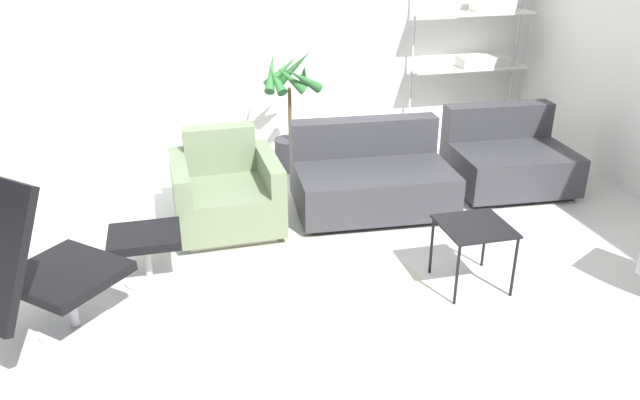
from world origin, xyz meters
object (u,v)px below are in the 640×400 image
Objects in this scene: couch_second at (507,160)px; side_table at (474,231)px; ottoman at (146,245)px; potted_plant at (290,117)px; armchair_red at (226,194)px; shelf_unit at (482,33)px; lounge_chair at (4,248)px; couch_low at (371,180)px.

side_table is (-1.09, -1.49, 0.14)m from couch_second.
couch_second reaches higher than ottoman.
potted_plant is at bearing 107.10° from side_table.
shelf_unit reaches higher than armchair_red.
couch_second is at bearing 65.31° from lounge_chair.
lounge_chair is at bearing -128.71° from potted_plant.
armchair_red is 0.70× the size of potted_plant.
potted_plant is (1.38, 1.83, 0.27)m from ottoman.
shelf_unit is at bearing 78.00° from lounge_chair.
side_table reaches higher than ottoman.
shelf_unit is (0.35, 1.37, 0.91)m from couch_second.
ottoman is 2.31m from potted_plant.
side_table is (2.79, 0.12, -0.31)m from lounge_chair.
lounge_chair is 0.68× the size of shelf_unit.
shelf_unit is (4.24, 2.98, 0.46)m from lounge_chair.
armchair_red is (0.62, 0.68, 0.02)m from ottoman.
side_table is 3.29m from shelf_unit.
lounge_chair is at bearing 33.65° from couch_low.
couch_low is at bearing 9.54° from couch_second.
couch_second reaches higher than side_table.
potted_plant is 2.32m from shelf_unit.
armchair_red is at bearing 139.67° from side_table.
ottoman is at bearing 164.21° from side_table.
ottoman is 0.41× the size of potted_plant.
lounge_chair reaches higher than side_table.
couch_low is 0.75× the size of shelf_unit.
armchair_red reaches higher than couch_low.
armchair_red is 1.85× the size of side_table.
couch_second is 2.09m from potted_plant.
shelf_unit is at bearing 63.24° from side_table.
armchair_red reaches higher than ottoman.
lounge_chair reaches higher than potted_plant.
lounge_chair is 2.52× the size of ottoman.
ottoman is at bearing 25.40° from couch_low.
lounge_chair is at bearing -177.61° from side_table.
couch_second is 0.61× the size of shelf_unit.
side_table is (1.51, -1.28, 0.12)m from armchair_red.
shelf_unit reaches higher than ottoman.
armchair_red is 1.40m from potted_plant.
lounge_chair is 1.08m from ottoman.
potted_plant reaches higher than couch_low.
potted_plant is 0.66× the size of shelf_unit.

